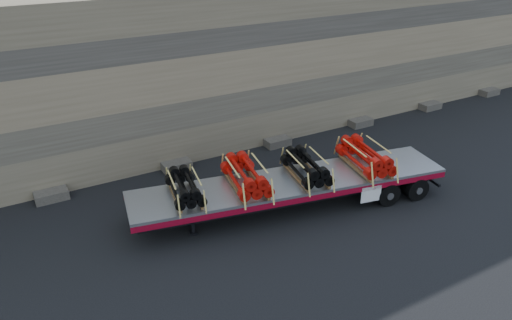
{
  "coord_description": "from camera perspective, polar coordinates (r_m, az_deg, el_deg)",
  "views": [
    {
      "loc": [
        -9.46,
        -13.21,
        9.47
      ],
      "look_at": [
        -1.15,
        1.23,
        1.45
      ],
      "focal_mm": 35.0,
      "sensor_mm": 36.0,
      "label": 1
    }
  ],
  "objects": [
    {
      "name": "bundle_midfront",
      "position": [
        17.04,
        -1.14,
        -1.9
      ],
      "size": [
        1.61,
        2.55,
        0.84
      ],
      "primitive_type": null,
      "rotation": [
        0.0,
        0.0,
        -0.19
      ],
      "color": "red",
      "rests_on": "trailer"
    },
    {
      "name": "bundle_rear",
      "position": [
        18.83,
        12.39,
        0.3
      ],
      "size": [
        1.65,
        2.61,
        0.86
      ],
      "primitive_type": null,
      "rotation": [
        0.0,
        0.0,
        -0.19
      ],
      "color": "red",
      "rests_on": "trailer"
    },
    {
      "name": "ground",
      "position": [
        18.8,
        4.92,
        -4.63
      ],
      "size": [
        120.0,
        120.0,
        0.0
      ],
      "primitive_type": "plane",
      "color": "black",
      "rests_on": "ground"
    },
    {
      "name": "bundle_midrear",
      "position": [
        17.8,
        5.77,
        -0.87
      ],
      "size": [
        1.51,
        2.39,
        0.79
      ],
      "primitive_type": null,
      "rotation": [
        0.0,
        0.0,
        -0.19
      ],
      "color": "black",
      "rests_on": "trailer"
    },
    {
      "name": "bundle_front",
      "position": [
        16.63,
        -8.13,
        -3.18
      ],
      "size": [
        1.37,
        2.17,
        0.71
      ],
      "primitive_type": null,
      "rotation": [
        0.0,
        0.0,
        -0.19
      ],
      "color": "black",
      "rests_on": "trailer"
    },
    {
      "name": "trailer",
      "position": [
        18.04,
        3.97,
        -3.89
      ],
      "size": [
        11.7,
        4.34,
        1.15
      ],
      "primitive_type": null,
      "rotation": [
        0.0,
        0.0,
        -0.19
      ],
      "color": "#B2B5BA",
      "rests_on": "ground"
    },
    {
      "name": "rock_wall",
      "position": [
        22.66,
        -4.21,
        10.37
      ],
      "size": [
        44.0,
        3.0,
        7.0
      ],
      "primitive_type": "cube",
      "color": "#7A6B54",
      "rests_on": "ground"
    }
  ]
}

